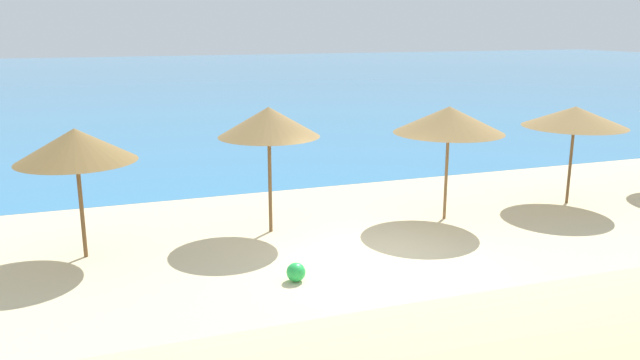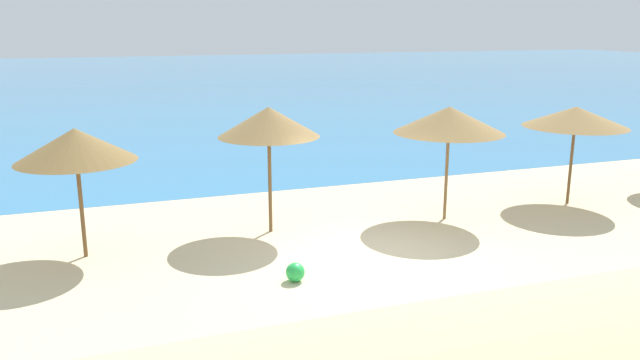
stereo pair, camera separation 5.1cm
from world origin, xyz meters
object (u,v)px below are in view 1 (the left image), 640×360
(beach_umbrella_2, at_px, (76,145))
(beach_ball, at_px, (296,272))
(beach_umbrella_3, at_px, (269,122))
(beach_umbrella_4, at_px, (449,120))
(beach_umbrella_5, at_px, (575,117))

(beach_umbrella_2, distance_m, beach_ball, 4.86)
(beach_umbrella_2, xyz_separation_m, beach_ball, (3.56, -2.57, -2.08))
(beach_umbrella_3, bearing_deg, beach_umbrella_2, -175.73)
(beach_umbrella_4, bearing_deg, beach_umbrella_2, 178.74)
(beach_umbrella_5, bearing_deg, beach_umbrella_4, -178.02)
(beach_umbrella_4, bearing_deg, beach_umbrella_5, 1.98)
(beach_umbrella_2, relative_size, beach_umbrella_4, 0.96)
(beach_umbrella_3, distance_m, beach_umbrella_4, 4.15)
(beach_umbrella_4, xyz_separation_m, beach_ball, (-4.44, -2.39, -2.19))
(beach_ball, bearing_deg, beach_umbrella_5, 17.24)
(beach_umbrella_3, distance_m, beach_umbrella_5, 7.82)
(beach_umbrella_4, bearing_deg, beach_ball, -151.68)
(beach_umbrella_4, bearing_deg, beach_umbrella_3, 173.56)
(beach_umbrella_3, height_order, beach_umbrella_4, beach_umbrella_3)
(beach_umbrella_3, relative_size, beach_ball, 8.02)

